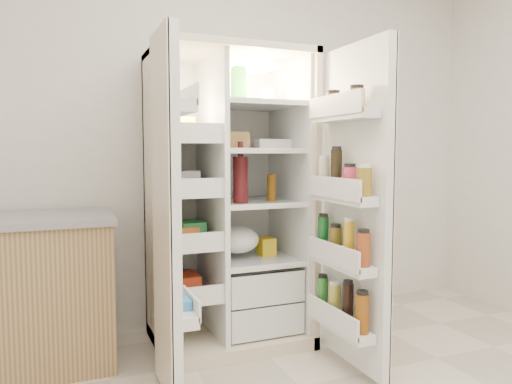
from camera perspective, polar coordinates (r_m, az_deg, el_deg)
name	(u,v)px	position (r m, az deg, el deg)	size (l,w,h in m)	color
wall_back	(228,129)	(3.42, -3.31, 7.36)	(4.00, 0.02, 2.70)	beige
refrigerator	(228,223)	(3.08, -3.30, -3.68)	(0.92, 0.70, 1.80)	beige
freezer_door	(167,215)	(2.34, -10.42, -2.71)	(0.15, 0.40, 1.72)	white
fridge_door	(353,211)	(2.64, 11.30, -2.26)	(0.17, 0.58, 1.72)	white
kitchen_counter	(1,295)	(3.00, -27.78, -10.66)	(1.17, 0.62, 0.85)	#A28251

